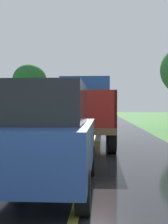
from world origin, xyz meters
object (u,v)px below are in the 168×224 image
roadside_tree_near_left (30,80)px  following_car (44,136)px  banana_truck_near (84,110)px  banana_truck_far (86,109)px

roadside_tree_near_left → following_car: size_ratio=1.24×
banana_truck_near → following_car: bearing=-92.5°
roadside_tree_near_left → following_car: roadside_tree_near_left is taller
banana_truck_near → banana_truck_far: (-0.49, 12.19, 0.00)m
banana_truck_near → banana_truck_far: size_ratio=1.00×
banana_truck_near → following_car: size_ratio=1.42×
banana_truck_near → roadside_tree_near_left: 13.24m
roadside_tree_near_left → banana_truck_near: bearing=-67.0°
banana_truck_far → banana_truck_near: bearing=-87.7°
banana_truck_near → roadside_tree_near_left: bearing=113.0°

